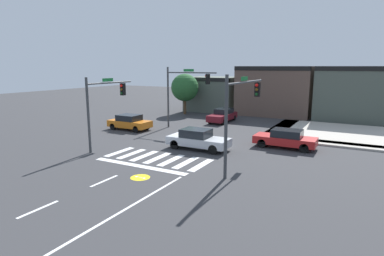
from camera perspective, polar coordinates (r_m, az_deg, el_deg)
ground_plane at (r=25.57m, az=-0.36°, el=-2.86°), size 120.00×120.00×0.00m
crosswalk_near at (r=21.88m, az=-6.11°, el=-5.29°), size 7.09×2.82×0.01m
lane_markings at (r=15.43m, az=-20.77°, el=-13.01°), size 6.80×24.25×0.01m
bike_detector_marking at (r=18.31m, az=-9.12°, el=-8.61°), size 1.10×1.10×0.01m
curb_corner_northeast at (r=31.92m, az=21.71°, el=-0.74°), size 10.00×10.60×0.15m
storefront_row at (r=41.80m, az=15.93°, el=6.09°), size 25.05×6.52×6.07m
traffic_signal_southwest at (r=24.77m, az=-15.08°, el=4.91°), size 0.32×4.76×5.32m
traffic_signal_northwest at (r=31.30m, az=-1.31°, el=7.27°), size 5.33×0.32×6.00m
traffic_signal_southeast at (r=19.31m, az=8.78°, el=4.32°), size 0.32×6.07×5.65m
car_silver at (r=23.89m, az=1.03°, el=-1.99°), size 4.63×1.83×1.50m
car_maroon at (r=35.78m, az=5.44°, el=2.23°), size 1.73×4.74×1.46m
car_red at (r=25.24m, az=16.18°, el=-1.80°), size 4.52×1.80×1.41m
car_orange at (r=31.83m, az=-10.97°, el=1.03°), size 4.15×1.89×1.46m
roadside_tree at (r=41.30m, az=-1.28°, el=7.13°), size 3.48×3.48×5.14m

